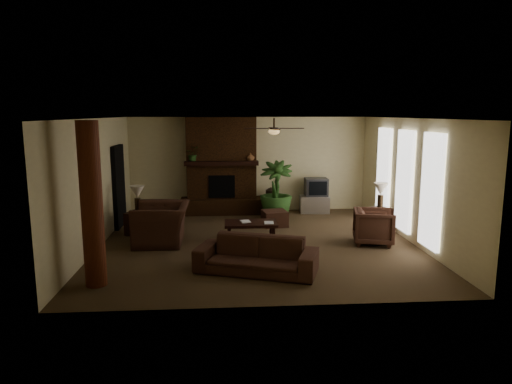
{
  "coord_description": "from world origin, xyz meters",
  "views": [
    {
      "loc": [
        -0.76,
        -10.05,
        2.92
      ],
      "look_at": [
        0.0,
        0.4,
        1.1
      ],
      "focal_mm": 32.13,
      "sensor_mm": 36.0,
      "label": 1
    }
  ],
  "objects": [
    {
      "name": "lamp_left",
      "position": [
        -2.81,
        0.9,
        1.0
      ],
      "size": [
        0.45,
        0.45,
        0.65
      ],
      "color": "#2F2115",
      "rests_on": "side_table_left"
    },
    {
      "name": "doorway",
      "position": [
        -3.44,
        1.8,
        1.05
      ],
      "size": [
        0.1,
        1.0,
        2.1
      ],
      "primitive_type": "cube",
      "color": "black",
      "rests_on": "ground"
    },
    {
      "name": "coffee_table",
      "position": [
        -0.14,
        0.2,
        0.37
      ],
      "size": [
        1.2,
        0.7,
        0.43
      ],
      "color": "black",
      "rests_on": "ground"
    },
    {
      "name": "floor_plant",
      "position": [
        0.69,
        2.36,
        0.45
      ],
      "size": [
        1.16,
        1.74,
        0.9
      ],
      "primitive_type": "imported",
      "rotation": [
        0.0,
        0.0,
        -0.17
      ],
      "color": "#2D5321",
      "rests_on": "ground"
    },
    {
      "name": "book_b",
      "position": [
        0.17,
        0.07,
        0.58
      ],
      "size": [
        0.21,
        0.04,
        0.29
      ],
      "primitive_type": "imported",
      "rotation": [
        0.0,
        0.0,
        -0.06
      ],
      "color": "#999999",
      "rests_on": "coffee_table"
    },
    {
      "name": "book_a",
      "position": [
        -0.36,
        0.19,
        0.57
      ],
      "size": [
        0.22,
        0.06,
        0.29
      ],
      "primitive_type": "imported",
      "rotation": [
        0.0,
        0.0,
        0.16
      ],
      "color": "#999999",
      "rests_on": "coffee_table"
    },
    {
      "name": "room_shell",
      "position": [
        0.0,
        0.0,
        1.4
      ],
      "size": [
        7.0,
        7.0,
        7.0
      ],
      "color": "brown",
      "rests_on": "ground"
    },
    {
      "name": "armchair_right",
      "position": [
        2.6,
        -0.28,
        0.43
      ],
      "size": [
        0.95,
        0.99,
        0.87
      ],
      "primitive_type": "imported",
      "rotation": [
        0.0,
        0.0,
        1.35
      ],
      "color": "#45291D",
      "rests_on": "ground"
    },
    {
      "name": "sofa",
      "position": [
        -0.17,
        -1.95,
        0.43
      ],
      "size": [
        2.31,
        1.34,
        0.87
      ],
      "primitive_type": "imported",
      "rotation": [
        0.0,
        0.0,
        -0.34
      ],
      "color": "#45291D",
      "rests_on": "ground"
    },
    {
      "name": "tv",
      "position": [
        1.97,
        3.09,
        0.76
      ],
      "size": [
        0.66,
        0.54,
        0.52
      ],
      "color": "#3A3A3C",
      "rests_on": "tv_stand"
    },
    {
      "name": "tv_stand",
      "position": [
        1.93,
        3.07,
        0.25
      ],
      "size": [
        0.88,
        0.56,
        0.5
      ],
      "primitive_type": "cube",
      "rotation": [
        0.0,
        0.0,
        -0.07
      ],
      "color": "silver",
      "rests_on": "ground"
    },
    {
      "name": "side_table_left",
      "position": [
        -2.83,
        0.94,
        0.28
      ],
      "size": [
        0.65,
        0.65,
        0.55
      ],
      "primitive_type": "cube",
      "rotation": [
        0.0,
        0.0,
        -0.37
      ],
      "color": "black",
      "rests_on": "ground"
    },
    {
      "name": "log_column",
      "position": [
        -2.95,
        -2.4,
        1.4
      ],
      "size": [
        0.36,
        0.36,
        2.8
      ],
      "primitive_type": "cylinder",
      "color": "maroon",
      "rests_on": "ground"
    },
    {
      "name": "mantel_plant",
      "position": [
        -1.6,
        3.03,
        1.72
      ],
      "size": [
        0.39,
        0.43,
        0.33
      ],
      "primitive_type": "imported",
      "rotation": [
        0.0,
        0.0,
        0.04
      ],
      "color": "#2D5321",
      "rests_on": "fireplace"
    },
    {
      "name": "fireplace",
      "position": [
        -0.8,
        3.22,
        1.16
      ],
      "size": [
        2.4,
        0.7,
        2.8
      ],
      "color": "#482813",
      "rests_on": "ground"
    },
    {
      "name": "ottoman",
      "position": [
        0.57,
        1.54,
        0.2
      ],
      "size": [
        0.68,
        0.68,
        0.4
      ],
      "primitive_type": "cube",
      "rotation": [
        0.0,
        0.0,
        0.15
      ],
      "color": "#45291D",
      "rests_on": "ground"
    },
    {
      "name": "lamp_right",
      "position": [
        3.15,
        0.9,
        1.0
      ],
      "size": [
        0.39,
        0.39,
        0.65
      ],
      "color": "#2F2115",
      "rests_on": "side_table_right"
    },
    {
      "name": "side_table_right",
      "position": [
        3.15,
        0.96,
        0.28
      ],
      "size": [
        0.65,
        0.65,
        0.55
      ],
      "primitive_type": "cube",
      "rotation": [
        0.0,
        0.0,
        0.4
      ],
      "color": "black",
      "rests_on": "ground"
    },
    {
      "name": "armchair_left",
      "position": [
        -2.15,
        0.14,
        0.6
      ],
      "size": [
        0.89,
        1.37,
        1.19
      ],
      "primitive_type": "imported",
      "rotation": [
        0.0,
        0.0,
        -1.57
      ],
      "color": "#45291D",
      "rests_on": "ground"
    },
    {
      "name": "mantel_vase",
      "position": [
        0.03,
        2.99,
        1.67
      ],
      "size": [
        0.27,
        0.27,
        0.22
      ],
      "primitive_type": "imported",
      "rotation": [
        0.0,
        0.0,
        -0.24
      ],
      "color": "brown",
      "rests_on": "fireplace"
    },
    {
      "name": "ceiling_fan",
      "position": [
        0.4,
        0.3,
        2.53
      ],
      "size": [
        1.35,
        1.35,
        0.37
      ],
      "color": "#2F2115",
      "rests_on": "ceiling"
    },
    {
      "name": "windows",
      "position": [
        3.45,
        0.2,
        1.35
      ],
      "size": [
        0.08,
        3.65,
        2.35
      ],
      "color": "white",
      "rests_on": "ground"
    },
    {
      "name": "floor_vase",
      "position": [
        0.65,
        3.05,
        0.43
      ],
      "size": [
        0.34,
        0.34,
        0.77
      ],
      "color": "#31261B",
      "rests_on": "ground"
    }
  ]
}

